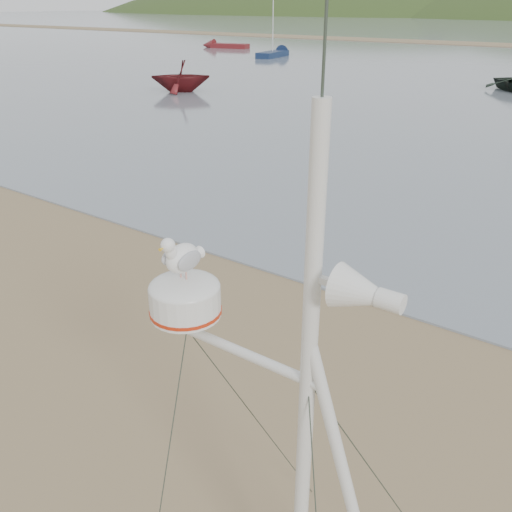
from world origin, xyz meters
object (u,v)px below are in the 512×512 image
Objects in this scene: mast_rig at (290,510)px; dinghy_red_far at (219,45)px; sailboat_blue_near at (279,53)px; boat_red at (180,61)px.

mast_rig reaches higher than dinghy_red_far.
mast_rig is at bearing -56.47° from sailboat_blue_near.
boat_red is 0.56× the size of sailboat_blue_near.
dinghy_red_far is (-19.11, 26.92, -1.40)m from boat_red.
mast_rig is at bearing -50.29° from dinghy_red_far.
mast_rig is 62.74m from dinghy_red_far.
boat_red is at bearing -54.63° from dinghy_red_far.
dinghy_red_far is at bearing 158.04° from sailboat_blue_near.
sailboat_blue_near reaches higher than dinghy_red_far.
boat_red is at bearing 134.49° from mast_rig.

